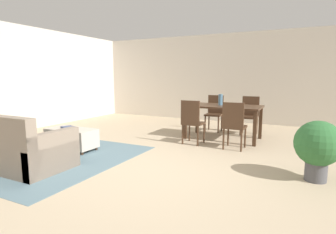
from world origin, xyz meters
The scene contains 13 objects.
ground_plane centered at (0.00, 0.00, 0.00)m, with size 10.80×10.80×0.00m, color tan.
wall_back centered at (0.00, 5.00, 1.35)m, with size 9.00×0.12×2.70m, color beige.
area_rug centered at (-2.01, -0.26, 0.00)m, with size 3.00×2.80×0.01m, color slate.
couch centered at (-2.16, -0.85, 0.29)m, with size 2.26×0.90×0.86m.
ottoman_table centered at (-1.86, 0.28, 0.24)m, with size 0.97×0.47×0.41m.
dining_table centered at (0.47, 2.52, 0.67)m, with size 1.64×0.88×0.76m.
dining_chair_near_left centered at (0.04, 1.72, 0.52)m, with size 0.41×0.41×0.92m.
dining_chair_near_right centered at (0.91, 1.69, 0.52)m, with size 0.40×0.40×0.92m.
dining_chair_far_left centered at (0.03, 3.33, 0.52)m, with size 0.42×0.42×0.92m.
dining_chair_far_right centered at (0.91, 3.31, 0.52)m, with size 0.42×0.42×0.92m.
vase_centerpiece centered at (0.39, 2.55, 0.88)m, with size 0.09×0.09×0.25m, color slate.
book_on_ottoman centered at (-1.94, 0.29, 0.43)m, with size 0.26×0.20×0.03m, color #3F4C72.
potted_plant centered at (2.29, 0.59, 0.49)m, with size 0.61×0.61×0.82m.
Camera 1 is at (2.10, -3.47, 1.39)m, focal length 29.27 mm.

